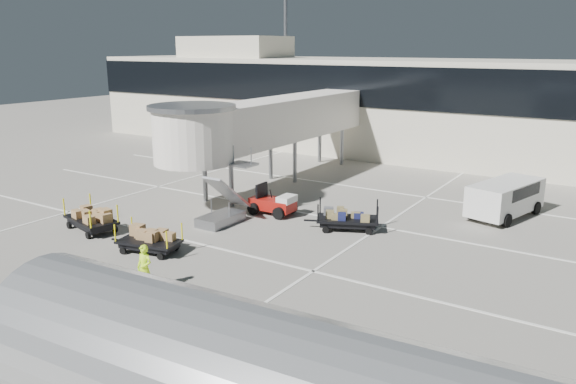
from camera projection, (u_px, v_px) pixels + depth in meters
name	position (u px, v px, depth m)	size (l,w,h in m)	color
ground	(174.00, 258.00, 24.90)	(140.00, 140.00, 0.00)	#9E998D
lane_markings	(277.00, 206.00, 32.85)	(40.00, 30.00, 0.02)	white
terminal	(412.00, 106.00, 48.45)	(64.00, 12.11, 15.20)	beige
jet_bridge	(260.00, 124.00, 35.88)	(5.70, 20.40, 6.03)	white
baggage_tug	(274.00, 204.00, 31.22)	(2.57, 1.66, 1.67)	maroon
suitcase_cart	(346.00, 219.00, 28.63)	(3.78, 2.68, 1.49)	black
box_cart_near	(150.00, 240.00, 25.48)	(3.55, 1.96, 1.36)	black
box_cart_far	(90.00, 219.00, 28.49)	(3.97, 2.27, 1.52)	black
ground_worker	(145.00, 268.00, 21.42)	(0.66, 0.43, 1.82)	#C5FF1A
minivan	(507.00, 195.00, 30.76)	(3.33, 5.49, 1.95)	silver
belt_loader	(211.00, 141.00, 50.89)	(4.25, 2.83, 1.92)	maroon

